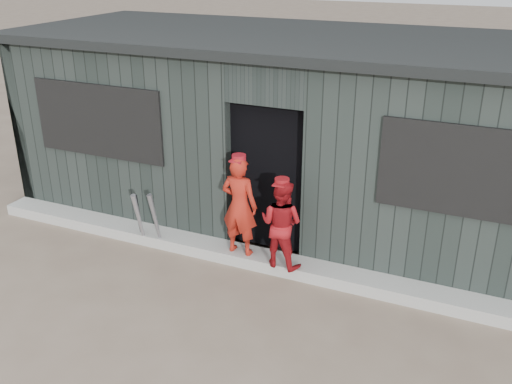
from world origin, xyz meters
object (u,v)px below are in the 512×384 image
at_px(player_red_left, 240,206).
at_px(player_red_right, 281,224).
at_px(player_grey_back, 290,201).
at_px(bat_left, 139,220).
at_px(bat_right, 139,218).
at_px(bat_mid, 156,221).
at_px(dugout, 304,130).

height_order(player_red_left, player_red_right, player_red_left).
bearing_deg(player_grey_back, bat_left, 4.35).
xyz_separation_m(player_red_right, player_grey_back, (-0.16, 0.74, -0.05)).
height_order(bat_right, player_red_right, player_red_right).
distance_m(bat_mid, bat_right, 0.29).
bearing_deg(bat_right, player_red_right, 0.64).
bearing_deg(bat_left, dugout, 50.16).
height_order(bat_mid, bat_right, bat_mid).
height_order(player_red_left, dugout, dugout).
height_order(player_red_right, dugout, dugout).
relative_size(player_red_left, player_grey_back, 0.98).
xyz_separation_m(player_red_left, dugout, (0.21, 1.72, 0.50)).
relative_size(bat_right, dugout, 0.09).
bearing_deg(player_red_right, player_grey_back, -71.40).
relative_size(bat_right, player_grey_back, 0.59).
bearing_deg(dugout, bat_right, -132.04).
bearing_deg(dugout, bat_left, -129.84).
height_order(bat_right, dugout, dugout).
relative_size(bat_mid, dugout, 0.10).
bearing_deg(bat_left, player_red_left, 7.37).
relative_size(player_grey_back, dugout, 0.16).
distance_m(bat_mid, player_red_left, 1.22).
relative_size(bat_left, player_grey_back, 0.62).
relative_size(player_red_right, player_grey_back, 0.84).
xyz_separation_m(bat_left, player_red_right, (1.96, 0.10, 0.30)).
height_order(bat_mid, player_red_right, player_red_right).
xyz_separation_m(bat_right, player_red_left, (1.43, 0.10, 0.41)).
xyz_separation_m(bat_left, bat_mid, (0.22, 0.05, 0.00)).
height_order(player_grey_back, dugout, dugout).
xyz_separation_m(bat_left, bat_right, (-0.06, 0.07, -0.02)).
xyz_separation_m(player_red_right, dugout, (-0.37, 1.80, 0.59)).
height_order(bat_left, player_red_left, player_red_left).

